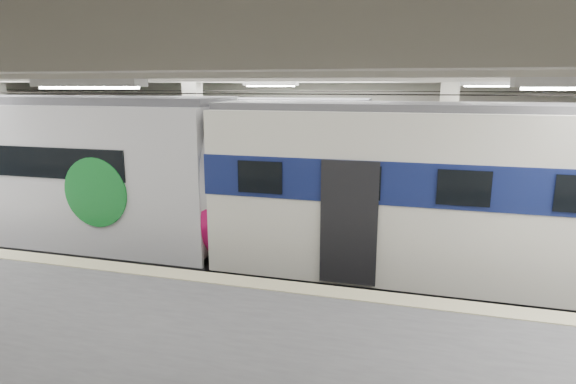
% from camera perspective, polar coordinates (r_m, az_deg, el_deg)
% --- Properties ---
extents(station_hall, '(36.00, 24.00, 5.75)m').
position_cam_1_polar(station_hall, '(10.89, -7.97, 3.61)').
color(station_hall, black).
rests_on(station_hall, ground).
extents(modern_emu, '(14.36, 2.96, 4.61)m').
position_cam_1_polar(modern_emu, '(15.71, -25.51, 1.61)').
color(modern_emu, silver).
rests_on(modern_emu, ground).
extents(older_rer, '(13.73, 3.03, 4.52)m').
position_cam_1_polar(older_rer, '(12.03, 24.44, -0.81)').
color(older_rer, white).
rests_on(older_rer, ground).
extents(far_train, '(14.00, 3.54, 4.43)m').
position_cam_1_polar(far_train, '(19.39, -11.47, 4.55)').
color(far_train, silver).
rests_on(far_train, ground).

